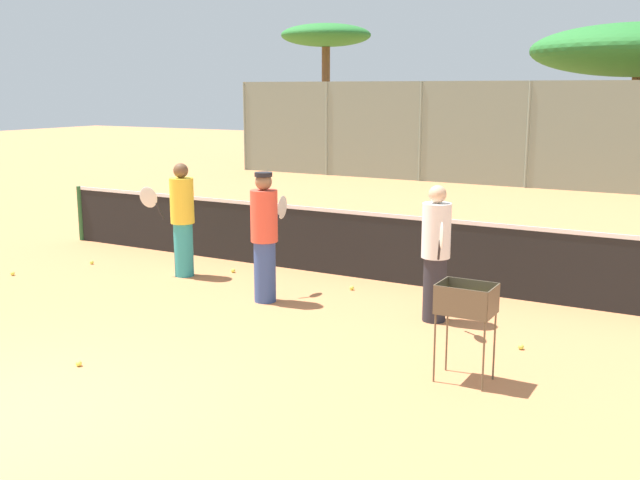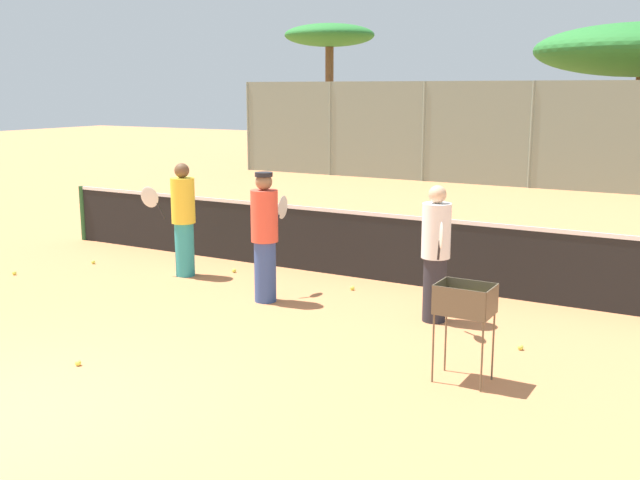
% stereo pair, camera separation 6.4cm
% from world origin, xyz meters
% --- Properties ---
extents(tennis_net, '(11.26, 0.10, 1.07)m').
position_xyz_m(tennis_net, '(0.00, 6.22, 0.56)').
color(tennis_net, '#26592D').
rests_on(tennis_net, ground_plane).
extents(back_fence, '(20.61, 0.08, 3.17)m').
position_xyz_m(back_fence, '(0.00, 18.50, 1.58)').
color(back_fence, gray).
rests_on(back_fence, ground_plane).
extents(tree_0, '(3.64, 3.64, 5.50)m').
position_xyz_m(tree_0, '(-9.53, 23.26, 4.93)').
color(tree_0, brown).
rests_on(tree_0, ground_plane).
extents(player_white_outfit, '(0.90, 0.46, 1.80)m').
position_xyz_m(player_white_outfit, '(-1.97, 4.97, 0.93)').
color(player_white_outfit, teal).
rests_on(player_white_outfit, ground_plane).
extents(player_red_cap, '(0.38, 0.94, 1.82)m').
position_xyz_m(player_red_cap, '(-0.03, 4.40, 0.94)').
color(player_red_cap, '#334C8C').
rests_on(player_red_cap, ground_plane).
extents(player_yellow_shirt, '(0.53, 0.85, 1.76)m').
position_xyz_m(player_yellow_shirt, '(2.37, 4.70, 0.90)').
color(player_yellow_shirt, '#26262D').
rests_on(player_yellow_shirt, ground_plane).
extents(ball_cart, '(0.56, 0.41, 1.02)m').
position_xyz_m(ball_cart, '(3.37, 2.97, 0.79)').
color(ball_cart, brown).
rests_on(ball_cart, ground_plane).
extents(tennis_ball_0, '(0.07, 0.07, 0.07)m').
position_xyz_m(tennis_ball_0, '(-3.86, 4.82, 0.03)').
color(tennis_ball_0, '#D1E54C').
rests_on(tennis_ball_0, ground_plane).
extents(tennis_ball_1, '(0.07, 0.07, 0.07)m').
position_xyz_m(tennis_ball_1, '(-1.41, 5.52, 0.03)').
color(tennis_ball_1, '#D1E54C').
rests_on(tennis_ball_1, ground_plane).
extents(tennis_ball_2, '(0.07, 0.07, 0.07)m').
position_xyz_m(tennis_ball_2, '(3.63, 4.17, 0.03)').
color(tennis_ball_2, '#D1E54C').
rests_on(tennis_ball_2, ground_plane).
extents(tennis_ball_3, '(0.07, 0.07, 0.07)m').
position_xyz_m(tennis_ball_3, '(-4.37, 3.63, 0.03)').
color(tennis_ball_3, '#D1E54C').
rests_on(tennis_ball_3, ground_plane).
extents(tennis_ball_4, '(0.07, 0.07, 0.07)m').
position_xyz_m(tennis_ball_4, '(-0.38, 1.29, 0.03)').
color(tennis_ball_4, '#D1E54C').
rests_on(tennis_ball_4, ground_plane).
extents(tennis_ball_5, '(0.07, 0.07, 0.07)m').
position_xyz_m(tennis_ball_5, '(0.77, 5.52, 0.03)').
color(tennis_ball_5, '#D1E54C').
rests_on(tennis_ball_5, ground_plane).
extents(tennis_ball_7, '(0.07, 0.07, 0.07)m').
position_xyz_m(tennis_ball_7, '(2.72, 5.16, 0.03)').
color(tennis_ball_7, '#D1E54C').
rests_on(tennis_ball_7, ground_plane).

